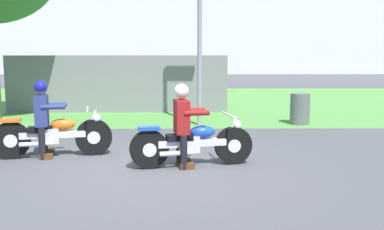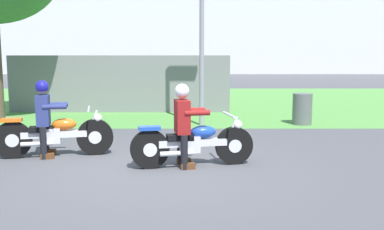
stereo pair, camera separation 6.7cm
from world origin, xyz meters
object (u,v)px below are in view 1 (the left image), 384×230
object	(u,v)px
motorcycle_lead	(193,143)
trash_can	(300,109)
rider_lead	(183,119)
rider_follow	(43,113)
motorcycle_follow	(53,135)

from	to	relation	value
motorcycle_lead	trash_can	xyz separation A→B (m)	(2.91, 4.34, 0.02)
rider_lead	motorcycle_lead	bearing A→B (deg)	-0.82
rider_lead	rider_follow	world-z (taller)	rider_follow
rider_lead	motorcycle_follow	world-z (taller)	rider_lead
rider_lead	motorcycle_follow	xyz separation A→B (m)	(-2.39, 0.74, -0.41)
motorcycle_lead	rider_lead	xyz separation A→B (m)	(-0.16, -0.03, 0.42)
rider_lead	rider_follow	size ratio (longest dim) A/B	0.99
rider_lead	motorcycle_follow	size ratio (longest dim) A/B	0.66
motorcycle_follow	trash_can	distance (m)	6.56
motorcycle_lead	rider_follow	xyz separation A→B (m)	(-2.72, 0.67, 0.43)
rider_follow	rider_lead	bearing A→B (deg)	-27.02
motorcycle_follow	trash_can	xyz separation A→B (m)	(5.46, 3.63, 0.01)
motorcycle_lead	rider_follow	distance (m)	2.84
rider_follow	motorcycle_lead	bearing A→B (deg)	-25.50
motorcycle_lead	motorcycle_follow	size ratio (longest dim) A/B	0.99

